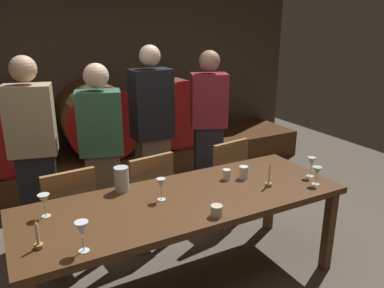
# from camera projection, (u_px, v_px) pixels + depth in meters

# --- Properties ---
(ground_plane) EXTENTS (8.20, 8.20, 0.00)m
(ground_plane) POSITION_uv_depth(u_px,v_px,m) (180.00, 280.00, 3.00)
(ground_plane) COLOR brown
(back_wall) EXTENTS (6.31, 0.24, 2.65)m
(back_wall) POSITION_uv_depth(u_px,v_px,m) (83.00, 71.00, 4.92)
(back_wall) COLOR #473A2D
(back_wall) RESTS_ON ground
(barrel_shelf) EXTENTS (5.68, 0.90, 0.38)m
(barrel_shelf) POSITION_uv_depth(u_px,v_px,m) (101.00, 166.00, 4.81)
(barrel_shelf) COLOR #4C2D16
(barrel_shelf) RESTS_ON ground
(wine_barrel_left) EXTENTS (0.88, 0.82, 0.88)m
(wine_barrel_left) POSITION_uv_depth(u_px,v_px,m) (7.00, 129.00, 4.17)
(wine_barrel_left) COLOR brown
(wine_barrel_left) RESTS_ON barrel_shelf
(wine_barrel_center) EXTENTS (0.88, 0.82, 0.88)m
(wine_barrel_center) POSITION_uv_depth(u_px,v_px,m) (98.00, 119.00, 4.62)
(wine_barrel_center) COLOR #513319
(wine_barrel_center) RESTS_ON barrel_shelf
(wine_barrel_right) EXTENTS (0.88, 0.82, 0.88)m
(wine_barrel_right) POSITION_uv_depth(u_px,v_px,m) (171.00, 110.00, 5.06)
(wine_barrel_right) COLOR brown
(wine_barrel_right) RESTS_ON barrel_shelf
(dining_table) EXTENTS (2.36, 0.85, 0.74)m
(dining_table) POSITION_uv_depth(u_px,v_px,m) (185.00, 206.00, 2.76)
(dining_table) COLOR #4C2D16
(dining_table) RESTS_ON ground
(chair_left) EXTENTS (0.43, 0.43, 0.88)m
(chair_left) POSITION_uv_depth(u_px,v_px,m) (69.00, 213.00, 3.03)
(chair_left) COLOR olive
(chair_left) RESTS_ON ground
(chair_center) EXTENTS (0.44, 0.44, 0.88)m
(chair_center) POSITION_uv_depth(u_px,v_px,m) (147.00, 195.00, 3.35)
(chair_center) COLOR olive
(chair_center) RESTS_ON ground
(chair_right) EXTENTS (0.45, 0.45, 0.88)m
(chair_right) POSITION_uv_depth(u_px,v_px,m) (223.00, 177.00, 3.72)
(chair_right) COLOR olive
(chair_right) RESTS_ON ground
(guest_far_left) EXTENTS (0.43, 0.32, 1.69)m
(guest_far_left) POSITION_uv_depth(u_px,v_px,m) (35.00, 154.00, 3.22)
(guest_far_left) COLOR black
(guest_far_left) RESTS_ON ground
(guest_center_left) EXTENTS (0.43, 0.33, 1.61)m
(guest_center_left) POSITION_uv_depth(u_px,v_px,m) (102.00, 152.00, 3.41)
(guest_center_left) COLOR brown
(guest_center_left) RESTS_ON ground
(guest_center_right) EXTENTS (0.38, 0.24, 1.74)m
(guest_center_right) POSITION_uv_depth(u_px,v_px,m) (152.00, 134.00, 3.72)
(guest_center_right) COLOR brown
(guest_center_right) RESTS_ON ground
(guest_far_right) EXTENTS (0.44, 0.36, 1.66)m
(guest_far_right) POSITION_uv_depth(u_px,v_px,m) (209.00, 126.00, 4.15)
(guest_far_right) COLOR black
(guest_far_right) RESTS_ON ground
(candle_left) EXTENTS (0.05, 0.05, 0.18)m
(candle_left) POSITION_uv_depth(u_px,v_px,m) (38.00, 241.00, 2.12)
(candle_left) COLOR olive
(candle_left) RESTS_ON dining_table
(candle_right) EXTENTS (0.05, 0.05, 0.20)m
(candle_right) POSITION_uv_depth(u_px,v_px,m) (269.00, 179.00, 2.91)
(candle_right) COLOR olive
(candle_right) RESTS_ON dining_table
(pitcher) EXTENTS (0.11, 0.11, 0.19)m
(pitcher) POSITION_uv_depth(u_px,v_px,m) (122.00, 179.00, 2.82)
(pitcher) COLOR silver
(pitcher) RESTS_ON dining_table
(wine_glass_far_left) EXTENTS (0.08, 0.08, 0.16)m
(wine_glass_far_left) POSITION_uv_depth(u_px,v_px,m) (44.00, 200.00, 2.44)
(wine_glass_far_left) COLOR silver
(wine_glass_far_left) RESTS_ON dining_table
(wine_glass_left) EXTENTS (0.08, 0.08, 0.18)m
(wine_glass_left) POSITION_uv_depth(u_px,v_px,m) (82.00, 230.00, 2.06)
(wine_glass_left) COLOR white
(wine_glass_left) RESTS_ON dining_table
(wine_glass_center) EXTENTS (0.06, 0.06, 0.16)m
(wine_glass_center) POSITION_uv_depth(u_px,v_px,m) (161.00, 185.00, 2.67)
(wine_glass_center) COLOR white
(wine_glass_center) RESTS_ON dining_table
(wine_glass_right) EXTENTS (0.07, 0.07, 0.15)m
(wine_glass_right) POSITION_uv_depth(u_px,v_px,m) (317.00, 172.00, 2.92)
(wine_glass_right) COLOR silver
(wine_glass_right) RESTS_ON dining_table
(wine_glass_far_right) EXTENTS (0.06, 0.06, 0.16)m
(wine_glass_far_right) POSITION_uv_depth(u_px,v_px,m) (311.00, 162.00, 3.07)
(wine_glass_far_right) COLOR silver
(wine_glass_far_right) RESTS_ON dining_table
(cup_left) EXTENTS (0.08, 0.08, 0.08)m
(cup_left) POSITION_uv_depth(u_px,v_px,m) (217.00, 211.00, 2.47)
(cup_left) COLOR beige
(cup_left) RESTS_ON dining_table
(cup_center) EXTENTS (0.06, 0.06, 0.08)m
(cup_center) POSITION_uv_depth(u_px,v_px,m) (227.00, 174.00, 3.04)
(cup_center) COLOR white
(cup_center) RESTS_ON dining_table
(cup_right) EXTENTS (0.07, 0.07, 0.10)m
(cup_right) POSITION_uv_depth(u_px,v_px,m) (243.00, 172.00, 3.06)
(cup_right) COLOR white
(cup_right) RESTS_ON dining_table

